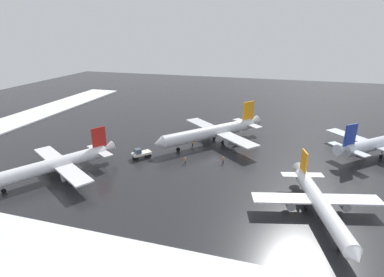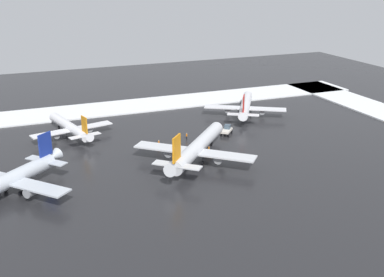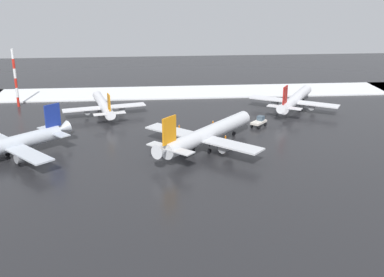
# 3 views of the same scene
# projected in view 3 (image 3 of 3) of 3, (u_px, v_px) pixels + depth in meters

# --- Properties ---
(ground_plane) EXTENTS (240.00, 240.00, 0.00)m
(ground_plane) POSITION_uv_depth(u_px,v_px,m) (213.00, 147.00, 103.91)
(ground_plane) COLOR #232326
(snow_bank_far) EXTENTS (152.00, 16.00, 0.41)m
(snow_bank_far) POSITION_uv_depth(u_px,v_px,m) (193.00, 92.00, 150.91)
(snow_bank_far) COLOR white
(snow_bank_far) RESTS_ON ground_plane
(airplane_distant_tail) EXTENTS (25.89, 27.49, 10.08)m
(airplane_distant_tail) POSITION_uv_depth(u_px,v_px,m) (207.00, 134.00, 102.01)
(airplane_distant_tail) COLOR silver
(airplane_distant_tail) RESTS_ON ground_plane
(airplane_parked_starboard) EXTENTS (21.68, 25.84, 7.76)m
(airplane_parked_starboard) POSITION_uv_depth(u_px,v_px,m) (103.00, 105.00, 127.00)
(airplane_parked_starboard) COLOR white
(airplane_parked_starboard) RESTS_ON ground_plane
(airplane_far_rear) EXTENTS (22.51, 26.29, 8.70)m
(airplane_far_rear) POSITION_uv_depth(u_px,v_px,m) (295.00, 99.00, 131.66)
(airplane_far_rear) COLOR white
(airplane_far_rear) RESTS_ON ground_plane
(airplane_parked_portside) EXTENTS (25.97, 24.45, 9.52)m
(airplane_parked_portside) POSITION_uv_depth(u_px,v_px,m) (2.00, 147.00, 95.12)
(airplane_parked_portside) COLOR silver
(airplane_parked_portside) RESTS_ON ground_plane
(pushback_tug) EXTENTS (4.68, 4.92, 2.50)m
(pushback_tug) POSITION_uv_depth(u_px,v_px,m) (259.00, 121.00, 117.55)
(pushback_tug) COLOR silver
(pushback_tug) RESTS_ON ground_plane
(ground_crew_mid_apron) EXTENTS (0.36, 0.36, 1.71)m
(ground_crew_mid_apron) POSITION_uv_depth(u_px,v_px,m) (179.00, 128.00, 113.81)
(ground_crew_mid_apron) COLOR black
(ground_crew_mid_apron) RESTS_ON ground_plane
(ground_crew_beside_wing) EXTENTS (0.36, 0.36, 1.71)m
(ground_crew_beside_wing) POSITION_uv_depth(u_px,v_px,m) (213.00, 123.00, 116.97)
(ground_crew_beside_wing) COLOR black
(ground_crew_beside_wing) RESTS_ON ground_plane
(ground_crew_near_tug) EXTENTS (0.36, 0.36, 1.71)m
(ground_crew_near_tug) POSITION_uv_depth(u_px,v_px,m) (225.00, 138.00, 106.64)
(ground_crew_near_tug) COLOR black
(ground_crew_near_tug) RESTS_ON ground_plane
(antenna_mast) EXTENTS (0.70, 0.70, 16.19)m
(antenna_mast) POSITION_uv_depth(u_px,v_px,m) (15.00, 78.00, 132.74)
(antenna_mast) COLOR red
(antenna_mast) RESTS_ON ground_plane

